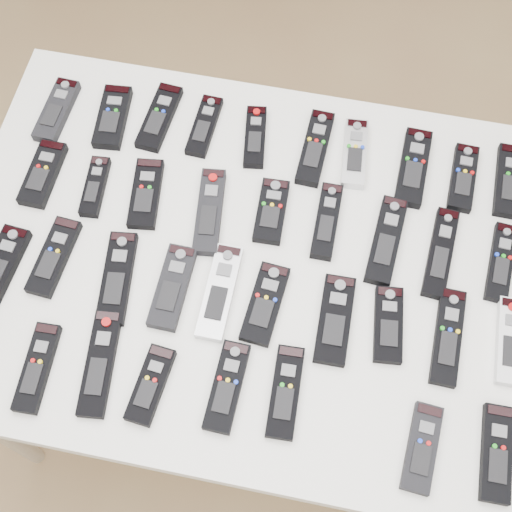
% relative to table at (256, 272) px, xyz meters
% --- Properties ---
extents(ground, '(4.00, 4.00, 0.00)m').
position_rel_table_xyz_m(ground, '(-0.00, -0.05, -0.72)').
color(ground, '#936C4A').
rests_on(ground, ground).
extents(table, '(1.25, 0.88, 0.78)m').
position_rel_table_xyz_m(table, '(0.00, 0.00, 0.00)').
color(table, white).
rests_on(table, ground).
extents(remote_0, '(0.06, 0.17, 0.02)m').
position_rel_table_xyz_m(remote_0, '(-0.51, 0.27, 0.07)').
color(remote_0, black).
rests_on(remote_0, table).
extents(remote_1, '(0.08, 0.17, 0.02)m').
position_rel_table_xyz_m(remote_1, '(-0.38, 0.28, 0.07)').
color(remote_1, black).
rests_on(remote_1, table).
extents(remote_2, '(0.07, 0.18, 0.02)m').
position_rel_table_xyz_m(remote_2, '(-0.28, 0.30, 0.07)').
color(remote_2, black).
rests_on(remote_2, table).
extents(remote_3, '(0.05, 0.16, 0.02)m').
position_rel_table_xyz_m(remote_3, '(-0.18, 0.30, 0.07)').
color(remote_3, black).
rests_on(remote_3, table).
extents(remote_4, '(0.07, 0.16, 0.02)m').
position_rel_table_xyz_m(remote_4, '(-0.06, 0.29, 0.07)').
color(remote_4, black).
rests_on(remote_4, table).
extents(remote_5, '(0.06, 0.19, 0.02)m').
position_rel_table_xyz_m(remote_5, '(0.07, 0.29, 0.07)').
color(remote_5, black).
rests_on(remote_5, table).
extents(remote_6, '(0.06, 0.17, 0.02)m').
position_rel_table_xyz_m(remote_6, '(0.16, 0.29, 0.07)').
color(remote_6, '#B7B7BC').
rests_on(remote_6, table).
extents(remote_7, '(0.06, 0.19, 0.02)m').
position_rel_table_xyz_m(remote_7, '(0.29, 0.28, 0.07)').
color(remote_7, black).
rests_on(remote_7, table).
extents(remote_8, '(0.06, 0.16, 0.02)m').
position_rel_table_xyz_m(remote_8, '(0.40, 0.27, 0.07)').
color(remote_8, black).
rests_on(remote_8, table).
extents(remote_9, '(0.06, 0.18, 0.02)m').
position_rel_table_xyz_m(remote_9, '(0.50, 0.29, 0.07)').
color(remote_9, black).
rests_on(remote_9, table).
extents(remote_10, '(0.06, 0.16, 0.02)m').
position_rel_table_xyz_m(remote_10, '(-0.49, 0.11, 0.07)').
color(remote_10, black).
rests_on(remote_10, table).
extents(remote_11, '(0.05, 0.14, 0.02)m').
position_rel_table_xyz_m(remote_11, '(-0.37, 0.10, 0.07)').
color(remote_11, black).
rests_on(remote_11, table).
extents(remote_12, '(0.08, 0.17, 0.02)m').
position_rel_table_xyz_m(remote_12, '(-0.26, 0.10, 0.07)').
color(remote_12, black).
rests_on(remote_12, table).
extents(remote_13, '(0.07, 0.20, 0.02)m').
position_rel_table_xyz_m(remote_13, '(-0.12, 0.09, 0.07)').
color(remote_13, black).
rests_on(remote_13, table).
extents(remote_14, '(0.06, 0.15, 0.02)m').
position_rel_table_xyz_m(remote_14, '(0.01, 0.11, 0.07)').
color(remote_14, black).
rests_on(remote_14, table).
extents(remote_15, '(0.05, 0.17, 0.02)m').
position_rel_table_xyz_m(remote_15, '(0.13, 0.11, 0.07)').
color(remote_15, black).
rests_on(remote_15, table).
extents(remote_16, '(0.07, 0.20, 0.02)m').
position_rel_table_xyz_m(remote_16, '(0.25, 0.09, 0.07)').
color(remote_16, black).
rests_on(remote_16, table).
extents(remote_17, '(0.06, 0.20, 0.02)m').
position_rel_table_xyz_m(remote_17, '(0.37, 0.09, 0.07)').
color(remote_17, black).
rests_on(remote_17, table).
extents(remote_18, '(0.06, 0.18, 0.02)m').
position_rel_table_xyz_m(remote_18, '(0.49, 0.09, 0.07)').
color(remote_18, black).
rests_on(remote_18, table).
extents(remote_19, '(0.07, 0.17, 0.02)m').
position_rel_table_xyz_m(remote_19, '(-0.50, -0.12, 0.07)').
color(remote_19, black).
rests_on(remote_19, table).
extents(remote_20, '(0.07, 0.18, 0.02)m').
position_rel_table_xyz_m(remote_20, '(-0.40, -0.08, 0.07)').
color(remote_20, black).
rests_on(remote_20, table).
extents(remote_21, '(0.08, 0.20, 0.02)m').
position_rel_table_xyz_m(remote_21, '(-0.26, -0.10, 0.07)').
color(remote_21, black).
rests_on(remote_21, table).
extents(remote_22, '(0.06, 0.18, 0.02)m').
position_rel_table_xyz_m(remote_22, '(-0.15, -0.10, 0.07)').
color(remote_22, black).
rests_on(remote_22, table).
extents(remote_23, '(0.06, 0.20, 0.02)m').
position_rel_table_xyz_m(remote_23, '(-0.06, -0.09, 0.07)').
color(remote_23, '#B7B7BC').
rests_on(remote_23, table).
extents(remote_24, '(0.07, 0.17, 0.02)m').
position_rel_table_xyz_m(remote_24, '(0.04, -0.09, 0.07)').
color(remote_24, black).
rests_on(remote_24, table).
extents(remote_25, '(0.06, 0.18, 0.02)m').
position_rel_table_xyz_m(remote_25, '(0.18, -0.10, 0.07)').
color(remote_25, black).
rests_on(remote_25, table).
extents(remote_26, '(0.07, 0.16, 0.02)m').
position_rel_table_xyz_m(remote_26, '(0.28, -0.09, 0.07)').
color(remote_26, black).
rests_on(remote_26, table).
extents(remote_27, '(0.06, 0.20, 0.02)m').
position_rel_table_xyz_m(remote_27, '(0.40, -0.09, 0.07)').
color(remote_27, black).
rests_on(remote_27, table).
extents(remote_28, '(0.05, 0.18, 0.02)m').
position_rel_table_xyz_m(remote_28, '(0.51, -0.08, 0.07)').
color(remote_28, silver).
rests_on(remote_28, table).
extents(remote_30, '(0.05, 0.17, 0.02)m').
position_rel_table_xyz_m(remote_30, '(-0.36, -0.31, 0.07)').
color(remote_30, black).
rests_on(remote_30, table).
extents(remote_31, '(0.07, 0.21, 0.02)m').
position_rel_table_xyz_m(remote_31, '(-0.25, -0.27, 0.07)').
color(remote_31, black).
rests_on(remote_31, table).
extents(remote_32, '(0.06, 0.15, 0.02)m').
position_rel_table_xyz_m(remote_32, '(-0.14, -0.30, 0.07)').
color(remote_32, black).
rests_on(remote_32, table).
extents(remote_33, '(0.06, 0.17, 0.02)m').
position_rel_table_xyz_m(remote_33, '(-0.00, -0.27, 0.07)').
color(remote_33, black).
rests_on(remote_33, table).
extents(remote_34, '(0.06, 0.18, 0.02)m').
position_rel_table_xyz_m(remote_34, '(0.11, -0.26, 0.07)').
color(remote_34, black).
rests_on(remote_34, table).
extents(remote_35, '(0.06, 0.16, 0.02)m').
position_rel_table_xyz_m(remote_35, '(0.37, -0.31, 0.07)').
color(remote_35, black).
rests_on(remote_35, table).
extents(remote_36, '(0.05, 0.17, 0.02)m').
position_rel_table_xyz_m(remote_36, '(0.50, -0.30, 0.07)').
color(remote_36, black).
rests_on(remote_36, table).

